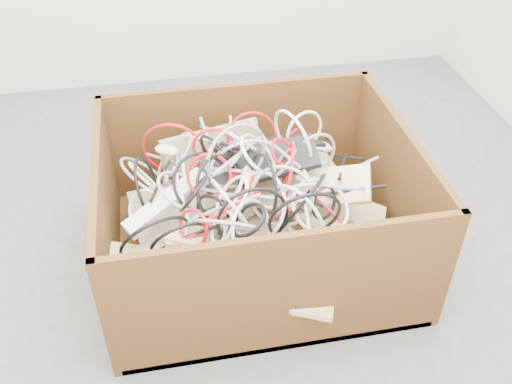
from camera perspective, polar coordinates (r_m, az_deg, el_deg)
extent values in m
plane|color=#49494B|center=(2.31, -0.34, -5.56)|extent=(3.00, 3.00, 0.00)
cube|color=#3E240F|center=(2.28, 0.09, -5.96)|extent=(1.10, 0.92, 0.03)
cube|color=#3E240F|center=(2.47, -1.87, 5.32)|extent=(1.10, 0.03, 0.51)
cube|color=#3E240F|center=(1.80, 2.84, -10.26)|extent=(1.10, 0.03, 0.51)
cube|color=#3E240F|center=(2.25, 13.68, 0.44)|extent=(0.02, 0.87, 0.51)
cube|color=#3E240F|center=(2.10, -14.50, -2.98)|extent=(0.02, 0.87, 0.51)
cube|color=#B8AF89|center=(2.24, 0.01, -4.32)|extent=(0.97, 0.84, 0.18)
cube|color=#B8AF89|center=(2.13, -2.10, -4.22)|extent=(0.69, 0.62, 0.19)
cube|color=#BEB186|center=(2.16, -4.01, -1.63)|extent=(0.44, 0.28, 0.13)
cube|color=#BEB186|center=(2.22, 7.58, -1.12)|extent=(0.43, 0.31, 0.12)
cube|color=#BEB186|center=(1.98, 5.80, -7.44)|extent=(0.28, 0.44, 0.05)
cube|color=#BEB186|center=(1.93, -8.84, -6.89)|extent=(0.43, 0.26, 0.11)
cube|color=#BEB186|center=(1.99, 8.04, -4.14)|extent=(0.28, 0.43, 0.15)
cube|color=#BEB186|center=(2.29, -4.43, 4.49)|extent=(0.41, 0.18, 0.16)
cube|color=#BEB186|center=(1.98, -4.66, -3.23)|extent=(0.36, 0.40, 0.19)
cube|color=#BEB186|center=(2.08, 5.65, 0.36)|extent=(0.41, 0.29, 0.20)
cube|color=black|center=(2.21, 1.36, 4.48)|extent=(0.44, 0.24, 0.10)
cube|color=black|center=(2.06, 0.43, 2.82)|extent=(0.41, 0.16, 0.13)
ellipsoid|color=beige|center=(2.06, -9.44, -0.25)|extent=(0.11, 0.10, 0.03)
ellipsoid|color=beige|center=(2.29, 6.50, 4.53)|extent=(0.10, 0.11, 0.03)
ellipsoid|color=beige|center=(1.92, -5.70, -4.50)|extent=(0.11, 0.09, 0.03)
ellipsoid|color=beige|center=(1.96, -0.67, 1.58)|extent=(0.08, 0.10, 0.03)
ellipsoid|color=beige|center=(2.16, -8.83, 4.13)|extent=(0.11, 0.10, 0.03)
ellipsoid|color=black|center=(1.88, 6.76, -7.54)|extent=(0.10, 0.06, 0.03)
cube|color=silver|center=(1.97, -8.89, -1.08)|extent=(0.31, 0.21, 0.13)
cube|color=silver|center=(1.85, -4.62, -5.63)|extent=(0.28, 0.11, 0.09)
cube|color=#0D34CD|center=(2.11, 7.38, 1.92)|extent=(0.06, 0.06, 0.03)
torus|color=#97979D|center=(2.00, -2.93, 3.47)|extent=(0.16, 0.21, 0.15)
torus|color=black|center=(2.09, -3.81, 3.49)|extent=(0.13, 0.25, 0.26)
torus|color=silver|center=(1.80, -0.43, -3.85)|extent=(0.20, 0.21, 0.26)
torus|color=black|center=(1.78, -0.81, -2.79)|extent=(0.16, 0.19, 0.11)
torus|color=silver|center=(1.90, 0.15, -1.47)|extent=(0.23, 0.26, 0.23)
torus|color=red|center=(1.96, -2.11, 0.43)|extent=(0.18, 0.21, 0.14)
torus|color=black|center=(2.08, -10.63, 0.36)|extent=(0.10, 0.28, 0.28)
torus|color=#97979D|center=(1.80, -2.85, -3.33)|extent=(0.29, 0.22, 0.22)
torus|color=#97979D|center=(1.88, 2.57, -0.46)|extent=(0.27, 0.13, 0.27)
torus|color=black|center=(1.81, -7.55, -4.68)|extent=(0.27, 0.11, 0.26)
torus|color=silver|center=(1.88, 4.12, -2.24)|extent=(0.19, 0.28, 0.33)
torus|color=silver|center=(2.04, -1.56, 5.15)|extent=(0.13, 0.15, 0.14)
torus|color=black|center=(1.87, -4.28, -2.24)|extent=(0.14, 0.16, 0.21)
torus|color=silver|center=(1.86, -2.58, -1.15)|extent=(0.15, 0.27, 0.24)
torus|color=silver|center=(2.02, -11.02, -1.56)|extent=(0.17, 0.16, 0.12)
torus|color=black|center=(2.06, -2.13, 4.45)|extent=(0.12, 0.13, 0.10)
torus|color=red|center=(2.07, -4.21, 4.56)|extent=(0.22, 0.04, 0.22)
torus|color=red|center=(2.28, -0.39, 5.46)|extent=(0.27, 0.11, 0.26)
torus|color=black|center=(1.94, -5.42, 0.95)|extent=(0.22, 0.19, 0.19)
torus|color=silver|center=(2.11, 3.67, 5.21)|extent=(0.13, 0.31, 0.33)
torus|color=#97979D|center=(2.15, 5.82, 3.62)|extent=(0.25, 0.09, 0.26)
torus|color=black|center=(1.92, 4.71, -0.87)|extent=(0.19, 0.28, 0.28)
torus|color=#97979D|center=(1.89, 4.38, 0.02)|extent=(0.21, 0.13, 0.18)
torus|color=silver|center=(2.23, 4.81, 6.05)|extent=(0.22, 0.09, 0.23)
torus|color=#97979D|center=(2.21, -8.07, 3.58)|extent=(0.21, 0.30, 0.23)
torus|color=black|center=(1.93, -3.31, 0.20)|extent=(0.25, 0.26, 0.31)
torus|color=black|center=(1.89, 0.72, 0.63)|extent=(0.08, 0.27, 0.27)
torus|color=silver|center=(1.95, 0.23, 3.74)|extent=(0.18, 0.23, 0.17)
torus|color=silver|center=(1.86, -2.45, -0.74)|extent=(0.16, 0.24, 0.19)
torus|color=black|center=(1.88, -9.99, -4.52)|extent=(0.30, 0.19, 0.26)
torus|color=red|center=(2.23, -8.19, 4.19)|extent=(0.27, 0.09, 0.27)
torus|color=#97979D|center=(1.96, -7.33, 0.07)|extent=(0.20, 0.23, 0.14)
torus|color=silver|center=(2.12, -10.98, 1.43)|extent=(0.15, 0.21, 0.17)
torus|color=silver|center=(1.89, 6.41, -1.44)|extent=(0.27, 0.26, 0.13)
torus|color=#97979D|center=(1.96, -1.92, 3.54)|extent=(0.32, 0.16, 0.35)
torus|color=black|center=(1.83, -0.32, -2.68)|extent=(0.34, 0.04, 0.34)
torus|color=#97979D|center=(2.21, -7.93, 2.49)|extent=(0.03, 0.14, 0.14)
torus|color=black|center=(1.88, -6.24, -0.16)|extent=(0.15, 0.18, 0.14)
torus|color=red|center=(1.81, -6.24, -3.56)|extent=(0.13, 0.13, 0.16)
torus|color=silver|center=(1.80, -3.35, -3.59)|extent=(0.11, 0.15, 0.12)
torus|color=#97979D|center=(1.98, 7.34, 0.95)|extent=(0.30, 0.25, 0.19)
torus|color=#97979D|center=(2.15, -10.68, 1.40)|extent=(0.26, 0.33, 0.22)
torus|color=red|center=(1.93, -4.65, 1.60)|extent=(0.21, 0.12, 0.19)
torus|color=red|center=(1.96, 3.17, 1.93)|extent=(0.10, 0.25, 0.26)
torus|color=red|center=(2.01, 2.56, 4.00)|extent=(0.13, 0.11, 0.11)
torus|color=#97979D|center=(2.00, -1.05, 3.57)|extent=(0.28, 0.13, 0.25)
torus|color=#97979D|center=(1.99, 2.77, 2.99)|extent=(0.10, 0.16, 0.15)
torus|color=#97979D|center=(1.84, -5.03, -4.01)|extent=(0.18, 0.16, 0.10)
torus|color=black|center=(1.96, 6.77, -1.07)|extent=(0.11, 0.12, 0.14)
torus|color=black|center=(1.83, 4.84, -2.50)|extent=(0.25, 0.08, 0.25)
cylinder|color=red|center=(1.84, -5.52, -3.93)|extent=(0.25, 0.14, 0.04)
cylinder|color=#97979D|center=(1.96, -3.30, 2.23)|extent=(0.12, 0.04, 0.03)
cylinder|color=black|center=(1.83, -5.90, -4.09)|extent=(0.16, 0.02, 0.06)
cylinder|color=red|center=(1.88, 3.22, -1.91)|extent=(0.14, 0.04, 0.05)
cylinder|color=#97979D|center=(1.95, -1.81, 3.66)|extent=(0.21, 0.18, 0.04)
cylinder|color=red|center=(2.30, 2.97, 5.44)|extent=(0.12, 0.09, 0.02)
cylinder|color=black|center=(1.89, 5.17, -0.79)|extent=(0.08, 0.11, 0.03)
cylinder|color=silver|center=(1.83, 5.19, -3.04)|extent=(0.04, 0.23, 0.07)
cylinder|color=#97979D|center=(2.00, 2.88, 3.73)|extent=(0.09, 0.13, 0.05)
cylinder|color=black|center=(2.28, 6.28, 4.80)|extent=(0.15, 0.16, 0.05)
cylinder|color=#97979D|center=(2.24, -9.25, 3.27)|extent=(0.14, 0.15, 0.04)
cylinder|color=silver|center=(1.89, -1.93, -0.50)|extent=(0.12, 0.23, 0.09)
cylinder|color=black|center=(2.10, -3.48, 4.48)|extent=(0.12, 0.14, 0.02)
cylinder|color=silver|center=(1.94, -7.44, -0.22)|extent=(0.04, 0.23, 0.07)
cylinder|color=#97979D|center=(2.15, 10.25, 2.58)|extent=(0.16, 0.06, 0.04)
cylinder|color=black|center=(2.20, 9.18, 3.41)|extent=(0.08, 0.12, 0.06)
cylinder|color=#97979D|center=(1.95, -3.40, -0.10)|extent=(0.23, 0.19, 0.06)
cylinder|color=#97979D|center=(2.21, -4.95, 5.81)|extent=(0.03, 0.21, 0.03)
cylinder|color=#97979D|center=(2.19, -3.60, 5.91)|extent=(0.13, 0.26, 0.10)
cylinder|color=silver|center=(2.16, -8.83, 2.47)|extent=(0.03, 0.19, 0.03)
cylinder|color=silver|center=(2.26, 0.35, 5.96)|extent=(0.05, 0.17, 0.03)
cylinder|color=silver|center=(2.07, -7.15, 1.91)|extent=(0.02, 0.24, 0.03)
cylinder|color=red|center=(1.83, -2.23, -1.34)|extent=(0.23, 0.19, 0.05)
cylinder|color=red|center=(1.93, 7.84, -2.32)|extent=(0.12, 0.17, 0.06)
cylinder|color=#97979D|center=(2.22, -2.38, 4.80)|extent=(0.04, 0.28, 0.09)
cylinder|color=silver|center=(2.23, 4.46, 4.34)|extent=(0.21, 0.17, 0.09)
cylinder|color=black|center=(2.13, 8.59, 2.55)|extent=(0.10, 0.20, 0.05)
cylinder|color=#97979D|center=(1.90, -1.18, -1.06)|extent=(0.23, 0.17, 0.04)
cylinder|color=black|center=(2.03, 9.79, 0.22)|extent=(0.22, 0.03, 0.03)
cylinder|color=#97979D|center=(2.17, -5.91, 4.06)|extent=(0.06, 0.22, 0.05)
cylinder|color=black|center=(2.03, -9.46, 1.13)|extent=(0.09, 0.23, 0.02)
cylinder|color=silver|center=(2.14, -5.01, 5.18)|extent=(0.14, 0.14, 0.04)
cylinder|color=silver|center=(1.89, 2.61, -0.68)|extent=(0.15, 0.09, 0.04)
cylinder|color=#97979D|center=(1.85, -2.17, -1.16)|extent=(0.18, 0.05, 0.03)
cylinder|color=silver|center=(1.98, 5.02, 1.64)|extent=(0.02, 0.21, 0.06)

